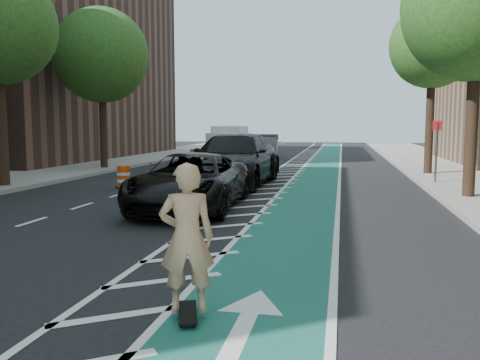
% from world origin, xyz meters
% --- Properties ---
extents(ground, '(120.00, 120.00, 0.00)m').
position_xyz_m(ground, '(0.00, 0.00, 0.00)').
color(ground, black).
rests_on(ground, ground).
extents(bike_lane, '(2.00, 90.00, 0.01)m').
position_xyz_m(bike_lane, '(3.00, 10.00, 0.01)').
color(bike_lane, '#1A5B4C').
rests_on(bike_lane, ground).
extents(buffer_strip, '(1.40, 90.00, 0.01)m').
position_xyz_m(buffer_strip, '(1.50, 10.00, 0.01)').
color(buffer_strip, silver).
rests_on(buffer_strip, ground).
extents(sidewalk_left, '(5.00, 90.00, 0.15)m').
position_xyz_m(sidewalk_left, '(-9.50, 10.00, 0.07)').
color(sidewalk_left, gray).
rests_on(sidewalk_left, ground).
extents(curb_right, '(0.12, 90.00, 0.16)m').
position_xyz_m(curb_right, '(7.05, 10.00, 0.08)').
color(curb_right, gray).
rests_on(curb_right, ground).
extents(curb_left, '(0.12, 90.00, 0.16)m').
position_xyz_m(curb_left, '(-7.05, 10.00, 0.08)').
color(curb_left, gray).
rests_on(curb_left, ground).
extents(building_left_far, '(14.00, 22.00, 18.00)m').
position_xyz_m(building_left_far, '(-17.50, 24.00, 9.00)').
color(building_left_far, brown).
rests_on(building_left_far, ground).
extents(tree_r_c, '(4.20, 4.20, 7.90)m').
position_xyz_m(tree_r_c, '(7.90, 8.00, 5.77)').
color(tree_r_c, '#382619').
rests_on(tree_r_c, ground).
extents(tree_l_c, '(4.20, 4.20, 7.90)m').
position_xyz_m(tree_l_c, '(-7.90, 8.00, 5.77)').
color(tree_l_c, '#382619').
rests_on(tree_l_c, ground).
extents(tree_r_d, '(4.20, 4.20, 7.90)m').
position_xyz_m(tree_r_d, '(7.90, 16.00, 5.77)').
color(tree_r_d, '#382619').
rests_on(tree_r_d, ground).
extents(tree_l_d, '(4.20, 4.20, 7.90)m').
position_xyz_m(tree_l_d, '(-7.90, 16.00, 5.77)').
color(tree_l_d, '#382619').
rests_on(tree_l_d, ground).
extents(sign_post, '(0.35, 0.08, 2.47)m').
position_xyz_m(sign_post, '(7.60, 12.00, 1.35)').
color(sign_post, '#4C4C4C').
rests_on(sign_post, ground).
extents(skateboard, '(0.44, 0.79, 0.10)m').
position_xyz_m(skateboard, '(2.30, -2.76, 0.08)').
color(skateboard, black).
rests_on(skateboard, ground).
extents(skateboarder, '(0.75, 0.61, 1.79)m').
position_xyz_m(skateboarder, '(2.30, -2.76, 1.00)').
color(skateboarder, tan).
rests_on(skateboarder, skateboard).
extents(suv_near, '(2.74, 5.63, 1.54)m').
position_xyz_m(suv_near, '(0.00, 4.98, 0.77)').
color(suv_near, black).
rests_on(suv_near, ground).
extents(suv_far, '(3.07, 6.95, 1.98)m').
position_xyz_m(suv_far, '(0.00, 10.71, 0.99)').
color(suv_far, black).
rests_on(suv_far, ground).
extents(car_silver, '(2.04, 4.08, 1.34)m').
position_xyz_m(car_silver, '(-2.87, 27.73, 0.67)').
color(car_silver, '#A2A1A6').
rests_on(car_silver, ground).
extents(car_grey, '(2.06, 4.83, 1.55)m').
position_xyz_m(car_grey, '(-1.12, 26.43, 0.77)').
color(car_grey, '#55555A').
rests_on(car_grey, ground).
extents(box_truck, '(2.58, 5.38, 2.20)m').
position_xyz_m(box_truck, '(-5.46, 33.86, 1.01)').
color(box_truck, white).
rests_on(box_truck, ground).
extents(barrel_a, '(0.60, 0.60, 0.82)m').
position_xyz_m(barrel_a, '(-3.80, 9.00, 0.39)').
color(barrel_a, '#DB460B').
rests_on(barrel_a, ground).
extents(barrel_b, '(0.65, 0.65, 0.88)m').
position_xyz_m(barrel_b, '(-1.80, 9.50, 0.42)').
color(barrel_b, '#E6430C').
rests_on(barrel_b, ground).
extents(barrel_c, '(0.71, 0.71, 0.96)m').
position_xyz_m(barrel_c, '(-4.00, 19.00, 0.45)').
color(barrel_c, '#F14C0C').
rests_on(barrel_c, ground).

